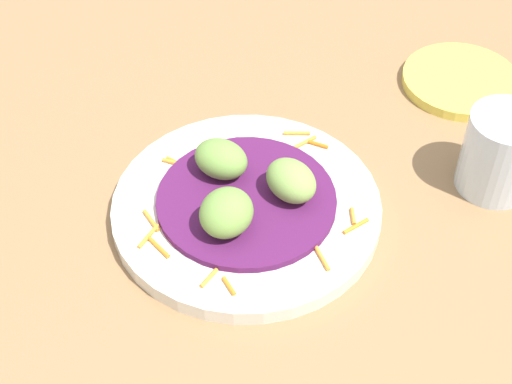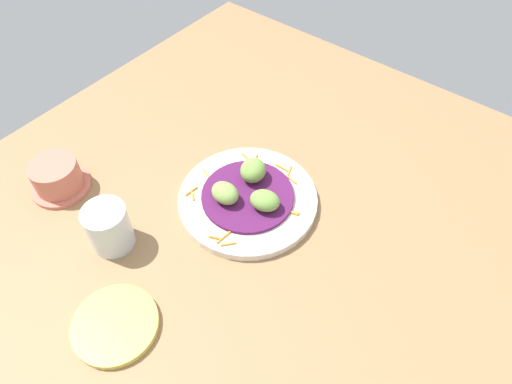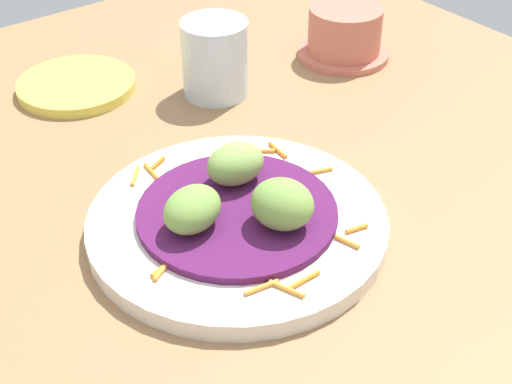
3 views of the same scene
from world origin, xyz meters
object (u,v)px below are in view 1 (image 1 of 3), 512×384
object	(u,v)px
guac_scoop_left	(291,181)
guac_scoop_center	(221,159)
water_glass	(500,153)
main_plate	(246,208)
guac_scoop_right	(226,213)
side_plate_small	(461,81)

from	to	relation	value
guac_scoop_left	guac_scoop_center	size ratio (longest dim) A/B	0.99
guac_scoop_center	water_glass	xyz separation A→B (cm)	(-21.31, 17.32, 0.13)
main_plate	water_glass	distance (cm)	25.55
main_plate	guac_scoop_center	distance (cm)	5.44
guac_scoop_right	guac_scoop_left	bearing A→B (deg)	174.98
guac_scoop_left	guac_scoop_center	world-z (taller)	guac_scoop_left
guac_scoop_center	side_plate_small	xyz separation A→B (cm)	(-31.70, 4.87, -3.60)
main_plate	guac_scoop_right	xyz separation A→B (cm)	(3.88, 1.81, 3.64)
guac_scoop_left	guac_scoop_center	distance (cm)	7.41
guac_scoop_left	guac_scoop_right	bearing A→B (deg)	-5.02
guac_scoop_right	water_glass	world-z (taller)	water_glass
guac_scoop_left	side_plate_small	xyz separation A→B (cm)	(-28.57, -1.84, -3.67)
main_plate	guac_scoop_left	bearing A→B (deg)	144.98
main_plate	side_plate_small	bearing A→B (deg)	178.91
side_plate_small	water_glass	size ratio (longest dim) A/B	1.56
water_glass	guac_scoop_right	bearing A→B (deg)	-23.76
guac_scoop_left	guac_scoop_right	distance (cm)	7.41
guac_scoop_center	guac_scoop_right	xyz separation A→B (cm)	(4.25, 6.07, 0.28)
side_plate_small	guac_scoop_center	bearing A→B (deg)	-8.74
main_plate	guac_scoop_left	world-z (taller)	guac_scoop_left
main_plate	guac_scoop_right	size ratio (longest dim) A/B	4.88
side_plate_small	guac_scoop_right	bearing A→B (deg)	1.91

